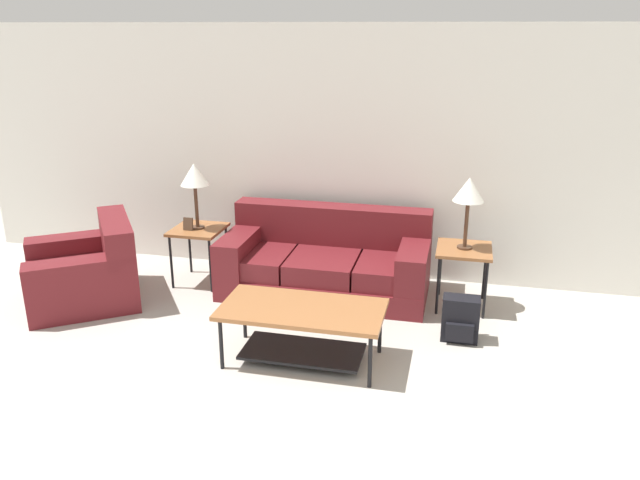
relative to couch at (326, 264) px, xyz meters
The scene contains 10 objects.
wall_back 1.20m from the couch, 63.56° to the left, with size 9.03×0.06×2.60m.
couch is the anchor object (origin of this frame).
armchair 2.35m from the couch, 161.27° to the right, with size 1.39×1.40×0.80m.
coffee_table 1.42m from the couch, 85.06° to the right, with size 1.29×0.66×0.47m.
side_table_left 1.36m from the couch, behind, with size 0.51×0.53×0.59m.
side_table_right 1.36m from the couch, ahead, with size 0.51×0.53×0.59m.
table_lamp_left 1.59m from the couch, behind, with size 0.28×0.28×0.68m.
table_lamp_right 1.59m from the couch, ahead, with size 0.28×0.28×0.68m.
backpack 1.55m from the couch, 29.75° to the right, with size 0.31×0.26×0.39m.
picture_frame 1.46m from the couch, behind, with size 0.10×0.04×0.13m.
Camera 1 is at (0.98, -1.80, 2.57)m, focal length 35.00 mm.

